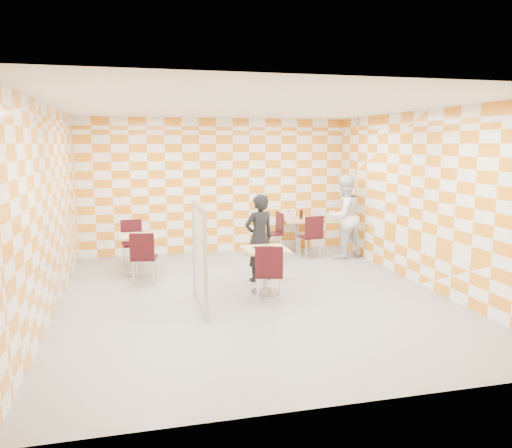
{
  "coord_description": "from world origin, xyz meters",
  "views": [
    {
      "loc": [
        -1.8,
        -7.54,
        2.43
      ],
      "look_at": [
        0.1,
        0.2,
        1.15
      ],
      "focal_mm": 35.0,
      "sensor_mm": 36.0,
      "label": 1
    }
  ],
  "objects_px": {
    "man_dark": "(259,238)",
    "soda_bottle": "(301,214)",
    "second_table": "(297,230)",
    "partition": "(199,256)",
    "chair_main_front": "(269,270)",
    "chair_second_front": "(312,233)",
    "chair_second_side": "(275,229)",
    "main_table": "(265,263)",
    "chair_empty_near": "(143,254)",
    "chair_empty_far": "(132,239)",
    "man_white": "(344,216)",
    "empty_table": "(139,248)",
    "sport_bottle": "(288,215)"
  },
  "relations": [
    {
      "from": "chair_second_side",
      "to": "chair_empty_far",
      "type": "relative_size",
      "value": 1.0
    },
    {
      "from": "main_table",
      "to": "empty_table",
      "type": "distance_m",
      "value": 2.64
    },
    {
      "from": "chair_main_front",
      "to": "soda_bottle",
      "type": "distance_m",
      "value": 3.97
    },
    {
      "from": "chair_second_side",
      "to": "soda_bottle",
      "type": "xyz_separation_m",
      "value": [
        0.64,
        0.09,
        0.31
      ]
    },
    {
      "from": "main_table",
      "to": "empty_table",
      "type": "relative_size",
      "value": 1.0
    },
    {
      "from": "chair_second_front",
      "to": "chair_second_side",
      "type": "bearing_deg",
      "value": 133.81
    },
    {
      "from": "soda_bottle",
      "to": "sport_bottle",
      "type": "bearing_deg",
      "value": -179.47
    },
    {
      "from": "chair_empty_near",
      "to": "partition",
      "type": "xyz_separation_m",
      "value": [
        0.79,
        -1.53,
        0.25
      ]
    },
    {
      "from": "second_table",
      "to": "chair_second_front",
      "type": "height_order",
      "value": "chair_second_front"
    },
    {
      "from": "man_dark",
      "to": "sport_bottle",
      "type": "bearing_deg",
      "value": -135.09
    },
    {
      "from": "main_table",
      "to": "chair_empty_near",
      "type": "bearing_deg",
      "value": 152.38
    },
    {
      "from": "second_table",
      "to": "chair_empty_far",
      "type": "bearing_deg",
      "value": -173.07
    },
    {
      "from": "man_white",
      "to": "empty_table",
      "type": "bearing_deg",
      "value": -11.7
    },
    {
      "from": "second_table",
      "to": "empty_table",
      "type": "height_order",
      "value": "same"
    },
    {
      "from": "second_table",
      "to": "chair_second_side",
      "type": "bearing_deg",
      "value": -176.99
    },
    {
      "from": "second_table",
      "to": "man_white",
      "type": "bearing_deg",
      "value": -44.25
    },
    {
      "from": "chair_main_front",
      "to": "partition",
      "type": "bearing_deg",
      "value": 175.79
    },
    {
      "from": "second_table",
      "to": "man_dark",
      "type": "xyz_separation_m",
      "value": [
        -1.43,
        -2.13,
        0.27
      ]
    },
    {
      "from": "main_table",
      "to": "man_white",
      "type": "height_order",
      "value": "man_white"
    },
    {
      "from": "chair_empty_near",
      "to": "chair_empty_far",
      "type": "distance_m",
      "value": 1.46
    },
    {
      "from": "man_dark",
      "to": "soda_bottle",
      "type": "bearing_deg",
      "value": -140.8
    },
    {
      "from": "man_dark",
      "to": "chair_second_front",
      "type": "bearing_deg",
      "value": -152.33
    },
    {
      "from": "soda_bottle",
      "to": "chair_main_front",
      "type": "bearing_deg",
      "value": -115.91
    },
    {
      "from": "chair_second_side",
      "to": "sport_bottle",
      "type": "bearing_deg",
      "value": 15.24
    },
    {
      "from": "chair_main_front",
      "to": "second_table",
      "type": "bearing_deg",
      "value": 65.09
    },
    {
      "from": "chair_second_side",
      "to": "partition",
      "type": "bearing_deg",
      "value": -122.17
    },
    {
      "from": "chair_empty_far",
      "to": "sport_bottle",
      "type": "relative_size",
      "value": 4.62
    },
    {
      "from": "chair_second_front",
      "to": "man_white",
      "type": "bearing_deg",
      "value": -6.33
    },
    {
      "from": "partition",
      "to": "soda_bottle",
      "type": "distance_m",
      "value": 4.45
    },
    {
      "from": "soda_bottle",
      "to": "second_table",
      "type": "bearing_deg",
      "value": -148.21
    },
    {
      "from": "main_table",
      "to": "chair_empty_far",
      "type": "xyz_separation_m",
      "value": [
        -2.12,
        2.46,
        0.04
      ]
    },
    {
      "from": "empty_table",
      "to": "man_dark",
      "type": "bearing_deg",
      "value": -24.66
    },
    {
      "from": "second_table",
      "to": "man_white",
      "type": "distance_m",
      "value": 1.16
    },
    {
      "from": "empty_table",
      "to": "partition",
      "type": "distance_m",
      "value": 2.41
    },
    {
      "from": "main_table",
      "to": "chair_main_front",
      "type": "distance_m",
      "value": 0.6
    },
    {
      "from": "main_table",
      "to": "chair_empty_near",
      "type": "xyz_separation_m",
      "value": [
        -1.93,
        1.01,
        0.04
      ]
    },
    {
      "from": "main_table",
      "to": "chair_second_side",
      "type": "bearing_deg",
      "value": 71.1
    },
    {
      "from": "main_table",
      "to": "sport_bottle",
      "type": "distance_m",
      "value": 3.26
    },
    {
      "from": "empty_table",
      "to": "chair_main_front",
      "type": "bearing_deg",
      "value": -50.67
    },
    {
      "from": "chair_second_front",
      "to": "soda_bottle",
      "type": "height_order",
      "value": "soda_bottle"
    },
    {
      "from": "chair_second_front",
      "to": "main_table",
      "type": "bearing_deg",
      "value": -126.1
    },
    {
      "from": "chair_empty_near",
      "to": "man_white",
      "type": "xyz_separation_m",
      "value": [
        4.24,
        1.12,
        0.35
      ]
    },
    {
      "from": "chair_second_side",
      "to": "second_table",
      "type": "bearing_deg",
      "value": 3.01
    },
    {
      "from": "man_white",
      "to": "chair_main_front",
      "type": "bearing_deg",
      "value": 31.42
    },
    {
      "from": "second_table",
      "to": "soda_bottle",
      "type": "height_order",
      "value": "soda_bottle"
    },
    {
      "from": "chair_main_front",
      "to": "chair_empty_far",
      "type": "relative_size",
      "value": 1.0
    },
    {
      "from": "sport_bottle",
      "to": "soda_bottle",
      "type": "relative_size",
      "value": 0.87
    },
    {
      "from": "partition",
      "to": "sport_bottle",
      "type": "relative_size",
      "value": 7.75
    },
    {
      "from": "chair_main_front",
      "to": "chair_second_front",
      "type": "height_order",
      "value": "same"
    },
    {
      "from": "second_table",
      "to": "empty_table",
      "type": "distance_m",
      "value": 3.71
    }
  ]
}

